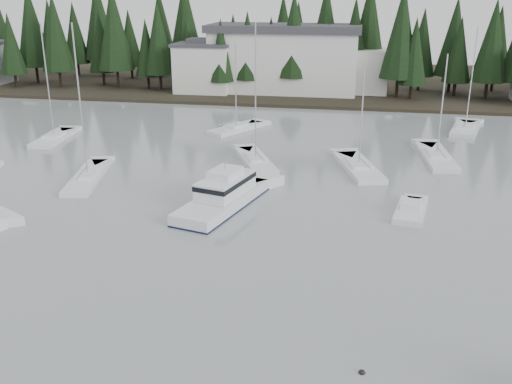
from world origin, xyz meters
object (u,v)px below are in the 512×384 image
(runabout_1, at_px, (411,212))
(harbor_inn, at_px, (297,59))
(sailboat_2, at_px, (465,130))
(sailboat_10, at_px, (358,169))
(cabin_cruiser_center, at_px, (224,198))
(sailboat_1, at_px, (54,139))
(house_west, at_px, (204,67))
(sailboat_4, at_px, (256,162))
(sailboat_9, at_px, (236,130))
(sailboat_6, at_px, (436,158))
(sailboat_8, at_px, (88,179))

(runabout_1, bearing_deg, harbor_inn, 26.24)
(sailboat_2, distance_m, sailboat_10, 23.07)
(cabin_cruiser_center, xyz_separation_m, sailboat_1, (-24.88, 17.51, -0.63))
(sailboat_1, bearing_deg, sailboat_10, -104.38)
(sailboat_2, bearing_deg, house_west, 77.85)
(sailboat_4, bearing_deg, sailboat_10, -115.68)
(harbor_inn, bearing_deg, sailboat_9, -98.79)
(house_west, relative_size, sailboat_1, 0.69)
(sailboat_4, bearing_deg, sailboat_6, -99.02)
(sailboat_8, bearing_deg, sailboat_1, 26.56)
(house_west, relative_size, sailboat_4, 0.66)
(sailboat_6, height_order, sailboat_8, sailboat_8)
(sailboat_6, bearing_deg, sailboat_8, 106.83)
(sailboat_1, distance_m, sailboat_10, 35.99)
(house_west, distance_m, sailboat_9, 26.87)
(sailboat_4, bearing_deg, sailboat_2, -75.28)
(sailboat_8, distance_m, sailboat_9, 23.82)
(sailboat_4, bearing_deg, sailboat_8, 95.50)
(sailboat_2, bearing_deg, sailboat_4, 142.59)
(sailboat_2, bearing_deg, harbor_inn, 60.96)
(sailboat_8, distance_m, runabout_1, 29.35)
(sailboat_8, height_order, sailboat_9, sailboat_8)
(sailboat_4, bearing_deg, sailboat_9, -3.83)
(sailboat_10, bearing_deg, sailboat_8, 90.84)
(sailboat_8, bearing_deg, runabout_1, -109.14)
(sailboat_1, bearing_deg, sailboat_6, -95.99)
(harbor_inn, relative_size, sailboat_8, 2.01)
(house_west, xyz_separation_m, runabout_1, (30.57, -49.38, -4.52))
(sailboat_2, xyz_separation_m, sailboat_8, (-37.81, -27.05, 0.02))
(sailboat_9, relative_size, sailboat_10, 1.03)
(harbor_inn, bearing_deg, runabout_1, -73.58)
(sailboat_8, bearing_deg, sailboat_2, -67.10)
(cabin_cruiser_center, height_order, sailboat_1, sailboat_1)
(runabout_1, bearing_deg, sailboat_4, 61.78)
(harbor_inn, bearing_deg, sailboat_6, -62.03)
(house_west, bearing_deg, sailboat_10, -55.42)
(cabin_cruiser_center, height_order, sailboat_8, sailboat_8)
(house_west, xyz_separation_m, sailboat_4, (15.86, -37.85, -4.57))
(house_west, distance_m, sailboat_6, 47.72)
(sailboat_10, bearing_deg, sailboat_9, 31.14)
(harbor_inn, xyz_separation_m, sailboat_2, (24.18, -22.36, -5.71))
(sailboat_2, xyz_separation_m, sailboat_9, (-28.43, -5.15, -0.01))
(harbor_inn, xyz_separation_m, sailboat_6, (19.23, -36.22, -5.72))
(runabout_1, bearing_deg, sailboat_2, -6.08)
(harbor_inn, distance_m, cabin_cruiser_center, 54.03)
(harbor_inn, distance_m, sailboat_8, 51.57)
(sailboat_4, distance_m, sailboat_10, 10.44)
(cabin_cruiser_center, distance_m, sailboat_9, 26.72)
(sailboat_4, xyz_separation_m, sailboat_6, (18.42, 4.98, -0.04))
(house_west, bearing_deg, sailboat_8, -88.24)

